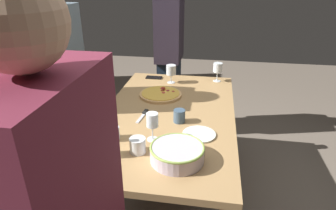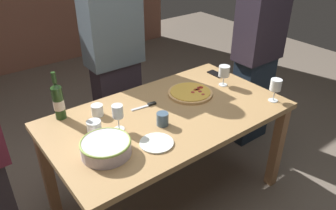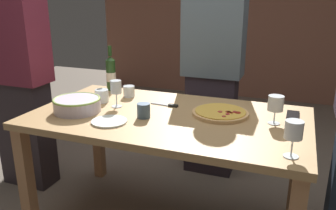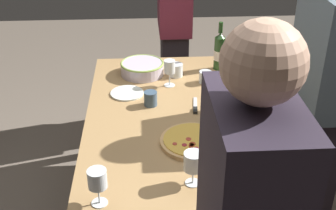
# 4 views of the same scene
# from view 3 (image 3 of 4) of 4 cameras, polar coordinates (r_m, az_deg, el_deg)

# --- Properties ---
(dining_table) EXTENTS (1.60, 0.90, 0.75)m
(dining_table) POSITION_cam_3_polar(r_m,az_deg,el_deg) (2.06, -0.00, -4.06)
(dining_table) COLOR tan
(dining_table) RESTS_ON ground
(pizza) EXTENTS (0.33, 0.33, 0.03)m
(pizza) POSITION_cam_3_polar(r_m,az_deg,el_deg) (2.04, 8.61, -1.29)
(pizza) COLOR tan
(pizza) RESTS_ON dining_table
(serving_bowl) EXTENTS (0.28, 0.28, 0.08)m
(serving_bowl) POSITION_cam_3_polar(r_m,az_deg,el_deg) (2.14, -14.73, 0.14)
(serving_bowl) COLOR silver
(serving_bowl) RESTS_ON dining_table
(wine_bottle) EXTENTS (0.07, 0.07, 0.32)m
(wine_bottle) POSITION_cam_3_polar(r_m,az_deg,el_deg) (2.57, -9.37, 5.20)
(wine_bottle) COLOR #22411B
(wine_bottle) RESTS_ON dining_table
(wine_glass_near_pizza) EXTENTS (0.07, 0.07, 0.17)m
(wine_glass_near_pizza) POSITION_cam_3_polar(r_m,az_deg,el_deg) (2.16, -8.55, 2.80)
(wine_glass_near_pizza) COLOR white
(wine_glass_near_pizza) RESTS_ON dining_table
(wine_glass_by_bottle) EXTENTS (0.08, 0.08, 0.17)m
(wine_glass_by_bottle) POSITION_cam_3_polar(r_m,az_deg,el_deg) (1.57, 19.99, -4.02)
(wine_glass_by_bottle) COLOR white
(wine_glass_by_bottle) RESTS_ON dining_table
(wine_glass_far_left) EXTENTS (0.08, 0.08, 0.16)m
(wine_glass_far_left) POSITION_cam_3_polar(r_m,az_deg,el_deg) (1.94, 17.30, 0.18)
(wine_glass_far_left) COLOR white
(wine_glass_far_left) RESTS_ON dining_table
(cup_amber) EXTENTS (0.08, 0.08, 0.08)m
(cup_amber) POSITION_cam_3_polar(r_m,az_deg,el_deg) (1.98, -4.03, -0.92)
(cup_amber) COLOR #41586E
(cup_amber) RESTS_ON dining_table
(cup_ceramic) EXTENTS (0.09, 0.09, 0.08)m
(cup_ceramic) POSITION_cam_3_polar(r_m,az_deg,el_deg) (2.30, -10.84, 1.48)
(cup_ceramic) COLOR white
(cup_ceramic) RESTS_ON dining_table
(cup_spare) EXTENTS (0.08, 0.08, 0.08)m
(cup_spare) POSITION_cam_3_polar(r_m,az_deg,el_deg) (2.39, -6.43, 2.25)
(cup_spare) COLOR white
(cup_spare) RESTS_ON dining_table
(side_plate) EXTENTS (0.20, 0.20, 0.01)m
(side_plate) POSITION_cam_3_polar(r_m,az_deg,el_deg) (1.94, -9.64, -2.67)
(side_plate) COLOR white
(side_plate) RESTS_ON dining_table
(cell_phone) EXTENTS (0.07, 0.14, 0.01)m
(cell_phone) POSITION_cam_3_polar(r_m,az_deg,el_deg) (2.14, 19.86, -1.55)
(cell_phone) COLOR black
(cell_phone) RESTS_ON dining_table
(pizza_knife) EXTENTS (0.19, 0.04, 0.02)m
(pizza_knife) POSITION_cam_3_polar(r_m,az_deg,el_deg) (2.19, -0.02, -0.01)
(pizza_knife) COLOR silver
(pizza_knife) RESTS_ON dining_table
(person_host) EXTENTS (0.46, 0.24, 1.66)m
(person_host) POSITION_cam_3_polar(r_m,az_deg,el_deg) (2.74, 7.34, 5.25)
(person_host) COLOR #2E252E
(person_host) RESTS_ON ground
(person_guest_right) EXTENTS (0.45, 0.24, 1.65)m
(person_guest_right) POSITION_cam_3_polar(r_m,az_deg,el_deg) (2.75, -23.31, 3.89)
(person_guest_right) COLOR #2D262B
(person_guest_right) RESTS_ON ground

